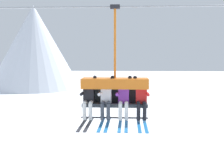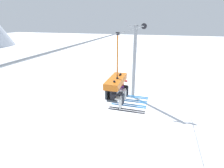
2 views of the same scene
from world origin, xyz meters
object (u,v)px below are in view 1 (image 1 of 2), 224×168
(skier_purple, at_px, (124,98))
(skier_black, at_px, (88,97))
(skier_white, at_px, (106,98))
(skier_red, at_px, (141,98))
(chairlift_chair, at_px, (115,87))

(skier_purple, bearing_deg, skier_black, 180.00)
(skier_white, bearing_deg, skier_red, 0.00)
(skier_purple, distance_m, skier_red, 0.52)
(skier_red, bearing_deg, skier_black, 180.00)
(chairlift_chair, relative_size, skier_red, 1.95)
(skier_purple, bearing_deg, skier_red, 0.00)
(skier_white, bearing_deg, chairlift_chair, 39.45)
(skier_purple, relative_size, skier_red, 1.00)
(skier_white, bearing_deg, skier_black, 180.00)
(skier_black, height_order, skier_white, same)
(chairlift_chair, distance_m, skier_red, 0.87)
(skier_black, relative_size, skier_purple, 1.00)
(chairlift_chair, bearing_deg, skier_black, -164.79)
(skier_purple, xyz_separation_m, skier_red, (0.52, 0.00, 0.00))
(skier_white, distance_m, skier_purple, 0.53)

